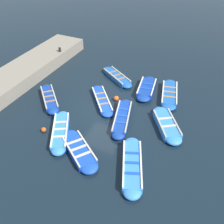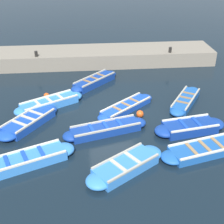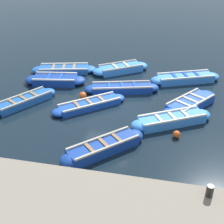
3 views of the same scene
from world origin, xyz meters
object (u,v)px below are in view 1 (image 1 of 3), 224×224
bollard_mid_north (60,50)px  buoy_orange_near (44,130)px  boat_alongside (122,118)px  buoy_white_drifting (116,98)px  boat_stern_in (132,165)px  buoy_yellow_far (48,92)px  boat_tucked (147,89)px  boat_drifting (102,100)px  boat_near_quay (169,94)px  boat_outer_left (49,99)px  boat_end_of_row (60,132)px  boat_mid_row (167,125)px  boat_centre (117,77)px  boat_far_corner (79,150)px

bollard_mid_north → buoy_orange_near: 8.79m
boat_alongside → buoy_white_drifting: (-1.20, 1.74, -0.00)m
boat_stern_in → buoy_yellow_far: size_ratio=12.09×
boat_tucked → buoy_white_drifting: boat_tucked is taller
bollard_mid_north → buoy_white_drifting: (6.54, -3.09, -0.95)m
boat_stern_in → buoy_orange_near: boat_stern_in is taller
boat_drifting → boat_alongside: size_ratio=0.84×
boat_near_quay → boat_stern_in: 7.02m
boat_stern_in → boat_tucked: bearing=103.9°
boat_stern_in → buoy_yellow_far: boat_stern_in is taller
boat_drifting → buoy_orange_near: 4.41m
boat_drifting → bollard_mid_north: bollard_mid_north is taller
boat_near_quay → buoy_orange_near: boat_near_quay is taller
buoy_orange_near → boat_outer_left: bearing=119.9°
boat_tucked → boat_end_of_row: boat_tucked is taller
boat_stern_in → buoy_orange_near: bearing=177.0°
buoy_orange_near → buoy_white_drifting: bearing=62.0°
boat_drifting → boat_outer_left: (-3.20, -1.43, 0.06)m
boat_tucked → boat_drifting: size_ratio=1.04×
boat_mid_row → boat_tucked: bearing=126.8°
boat_tucked → boat_mid_row: bearing=-53.2°
boat_mid_row → boat_end_of_row: 6.18m
boat_near_quay → boat_drifting: (-3.86, -2.63, -0.02)m
boat_drifting → boat_near_quay: bearing=34.3°
boat_end_of_row → boat_mid_row: bearing=31.3°
boat_tucked → buoy_orange_near: boat_tucked is taller
buoy_yellow_far → buoy_orange_near: bearing=-56.8°
boat_drifting → boat_stern_in: bearing=-48.0°
boat_outer_left → buoy_orange_near: (1.52, -2.65, -0.06)m
boat_alongside → bollard_mid_north: size_ratio=11.22×
boat_stern_in → boat_end_of_row: boat_end_of_row is taller
boat_tucked → boat_near_quay: size_ratio=0.87×
boat_alongside → buoy_yellow_far: (-5.86, 0.43, -0.02)m
boat_near_quay → buoy_yellow_far: 8.43m
boat_mid_row → boat_alongside: 2.67m
boat_end_of_row → boat_drifting: bearing=80.0°
boat_mid_row → boat_end_of_row: bearing=-148.7°
boat_mid_row → boat_stern_in: bearing=-100.0°
boat_mid_row → buoy_yellow_far: 8.47m
boat_mid_row → boat_centre: bearing=142.7°
boat_alongside → buoy_yellow_far: size_ratio=11.97×
boat_stern_in → boat_outer_left: bearing=157.6°
buoy_orange_near → buoy_white_drifting: size_ratio=0.84×
boat_alongside → buoy_yellow_far: 5.87m
boat_stern_in → buoy_white_drifting: (-3.15, 4.94, -0.02)m
boat_mid_row → buoy_orange_near: (-6.29, -3.45, -0.05)m
boat_outer_left → boat_far_corner: size_ratio=0.90×
boat_tucked → boat_stern_in: (1.72, -6.94, -0.01)m
boat_mid_row → buoy_orange_near: size_ratio=11.28×
boat_near_quay → boat_drifting: bearing=-145.7°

